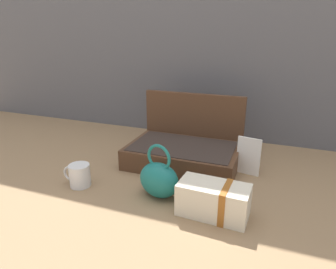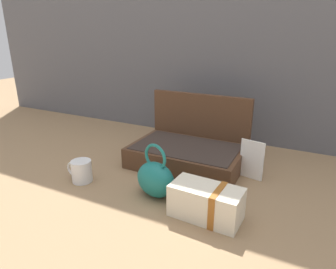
{
  "view_description": "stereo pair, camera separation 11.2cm",
  "coord_description": "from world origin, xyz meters",
  "px_view_note": "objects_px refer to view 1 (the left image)",
  "views": [
    {
      "loc": [
        0.38,
        -1.01,
        0.56
      ],
      "look_at": [
        0.01,
        -0.02,
        0.19
      ],
      "focal_mm": 31.56,
      "sensor_mm": 36.0,
      "label": 1
    },
    {
      "loc": [
        0.48,
        -0.96,
        0.56
      ],
      "look_at": [
        0.01,
        -0.02,
        0.19
      ],
      "focal_mm": 31.56,
      "sensor_mm": 36.0,
      "label": 2
    }
  ],
  "objects_px": {
    "cream_toiletry_bag": "(214,200)",
    "coffee_mug": "(79,175)",
    "open_suitcase": "(185,149)",
    "teal_pouch_handbag": "(159,179)",
    "info_card_left": "(248,156)"
  },
  "relations": [
    {
      "from": "teal_pouch_handbag",
      "to": "coffee_mug",
      "type": "height_order",
      "value": "teal_pouch_handbag"
    },
    {
      "from": "teal_pouch_handbag",
      "to": "info_card_left",
      "type": "relative_size",
      "value": 1.25
    },
    {
      "from": "open_suitcase",
      "to": "teal_pouch_handbag",
      "type": "xyz_separation_m",
      "value": [
        0.0,
        -0.31,
        0.0
      ]
    },
    {
      "from": "open_suitcase",
      "to": "coffee_mug",
      "type": "height_order",
      "value": "open_suitcase"
    },
    {
      "from": "cream_toiletry_bag",
      "to": "info_card_left",
      "type": "bearing_deg",
      "value": 78.52
    },
    {
      "from": "cream_toiletry_bag",
      "to": "info_card_left",
      "type": "height_order",
      "value": "info_card_left"
    },
    {
      "from": "coffee_mug",
      "to": "info_card_left",
      "type": "bearing_deg",
      "value": 28.81
    },
    {
      "from": "teal_pouch_handbag",
      "to": "coffee_mug",
      "type": "xyz_separation_m",
      "value": [
        -0.32,
        -0.03,
        -0.03
      ]
    },
    {
      "from": "cream_toiletry_bag",
      "to": "coffee_mug",
      "type": "bearing_deg",
      "value": 179.11
    },
    {
      "from": "open_suitcase",
      "to": "info_card_left",
      "type": "xyz_separation_m",
      "value": [
        0.28,
        -0.02,
        0.01
      ]
    },
    {
      "from": "coffee_mug",
      "to": "cream_toiletry_bag",
      "type": "bearing_deg",
      "value": -0.89
    },
    {
      "from": "open_suitcase",
      "to": "cream_toiletry_bag",
      "type": "bearing_deg",
      "value": -59.33
    },
    {
      "from": "open_suitcase",
      "to": "coffee_mug",
      "type": "relative_size",
      "value": 4.16
    },
    {
      "from": "teal_pouch_handbag",
      "to": "coffee_mug",
      "type": "relative_size",
      "value": 1.76
    },
    {
      "from": "cream_toiletry_bag",
      "to": "open_suitcase",
      "type": "bearing_deg",
      "value": 120.67
    }
  ]
}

